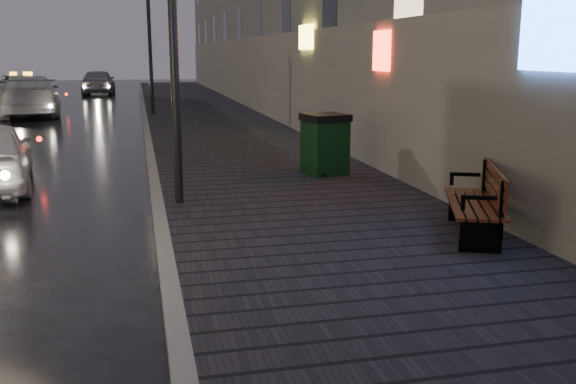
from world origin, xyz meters
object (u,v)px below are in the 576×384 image
object	(u,v)px
taxi_far	(14,87)
bench	(480,202)
lamp_far	(149,28)
car_far	(98,82)
trash_bin	(325,144)
taxi_mid	(30,96)

from	to	relation	value
taxi_far	bench	bearing A→B (deg)	-69.07
lamp_far	car_far	world-z (taller)	lamp_far
trash_bin	bench	bearing A→B (deg)	-93.81
lamp_far	car_far	bearing A→B (deg)	100.70
bench	taxi_mid	world-z (taller)	taxi_mid
lamp_far	bench	xyz separation A→B (m)	(3.80, -18.90, -2.87)
trash_bin	taxi_far	xyz separation A→B (m)	(-10.13, 25.56, -0.08)
car_far	trash_bin	bearing A→B (deg)	102.72
trash_bin	car_far	world-z (taller)	car_far
taxi_mid	car_far	world-z (taller)	taxi_mid
bench	taxi_far	size ratio (longest dim) A/B	0.39
lamp_far	taxi_far	world-z (taller)	lamp_far
taxi_far	taxi_mid	bearing A→B (deg)	-75.94
taxi_mid	trash_bin	bearing A→B (deg)	108.83
lamp_far	taxi_mid	size ratio (longest dim) A/B	0.93
bench	lamp_far	bearing A→B (deg)	123.52
lamp_far	trash_bin	world-z (taller)	lamp_far
bench	trash_bin	bearing A→B (deg)	121.10
taxi_far	lamp_far	bearing A→B (deg)	-57.01
lamp_far	bench	world-z (taller)	lamp_far
lamp_far	bench	bearing A→B (deg)	-78.64
taxi_mid	taxi_far	size ratio (longest dim) A/B	1.14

